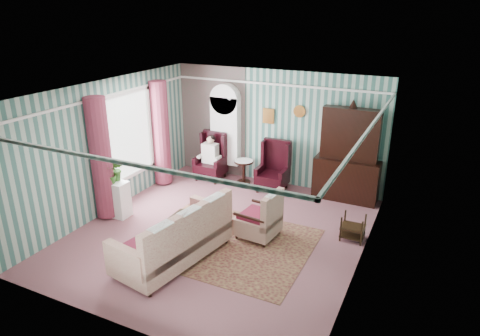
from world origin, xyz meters
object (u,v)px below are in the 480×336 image
at_px(seated_woman, 210,158).
at_px(nest_table, 353,227).
at_px(wingback_left, 210,157).
at_px(floral_armchair, 258,213).
at_px(wingback_right, 273,167).
at_px(plant_stand, 116,199).
at_px(dresser_hutch, 348,152).
at_px(sofa, 173,233).
at_px(bookcase, 225,136).
at_px(coffee_table, 191,226).
at_px(round_side_table, 244,172).

height_order(seated_woman, nest_table, seated_woman).
distance_m(wingback_left, floral_armchair, 3.25).
xyz_separation_m(wingback_right, plant_stand, (-2.55, -2.75, -0.22)).
height_order(dresser_hutch, seated_woman, dresser_hutch).
relative_size(seated_woman, sofa, 0.52).
bearing_deg(bookcase, seated_woman, -122.66).
distance_m(dresser_hutch, seated_woman, 3.56).
relative_size(floral_armchair, coffee_table, 1.27).
height_order(bookcase, coffee_table, bookcase).
xyz_separation_m(nest_table, coffee_table, (-2.96, -1.23, -0.08)).
bearing_deg(seated_woman, nest_table, -20.85).
relative_size(seated_woman, plant_stand, 1.47).
bearing_deg(bookcase, wingback_right, -14.57).
bearing_deg(plant_stand, wingback_right, 47.16).
height_order(dresser_hutch, round_side_table, dresser_hutch).
height_order(bookcase, round_side_table, bookcase).
bearing_deg(wingback_right, plant_stand, -132.84).
distance_m(seated_woman, floral_armchair, 3.25).
relative_size(bookcase, floral_armchair, 2.15).
relative_size(wingback_right, round_side_table, 2.08).
height_order(dresser_hutch, wingback_left, dresser_hutch).
bearing_deg(coffee_table, round_side_table, 94.15).
distance_m(wingback_left, sofa, 3.90).
height_order(plant_stand, sofa, sofa).
bearing_deg(sofa, seated_woman, 29.42).
relative_size(wingback_right, nest_table, 2.31).
xyz_separation_m(bookcase, round_side_table, (0.65, -0.24, -0.82)).
height_order(round_side_table, nest_table, round_side_table).
distance_m(wingback_left, plant_stand, 2.87).
relative_size(round_side_table, nest_table, 1.11).
distance_m(plant_stand, sofa, 2.30).
distance_m(dresser_hutch, floral_armchair, 2.85).
relative_size(seated_woman, nest_table, 2.19).
bearing_deg(bookcase, plant_stand, -108.49).
xyz_separation_m(wingback_left, seated_woman, (0.00, 0.00, -0.04)).
bearing_deg(wingback_right, bookcase, 165.43).
relative_size(wingback_left, nest_table, 2.31).
relative_size(wingback_left, round_side_table, 2.08).
distance_m(bookcase, sofa, 4.24).
relative_size(bookcase, round_side_table, 3.73).
relative_size(bookcase, dresser_hutch, 0.95).
height_order(round_side_table, floral_armchair, floral_armchair).
height_order(dresser_hutch, nest_table, dresser_hutch).
bearing_deg(nest_table, dresser_hutch, 107.39).
relative_size(wingback_left, sofa, 0.55).
bearing_deg(sofa, nest_table, -42.49).
bearing_deg(nest_table, coffee_table, -157.41).
distance_m(wingback_left, coffee_table, 3.03).
distance_m(nest_table, coffee_table, 3.20).
bearing_deg(plant_stand, wingback_left, 73.78).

